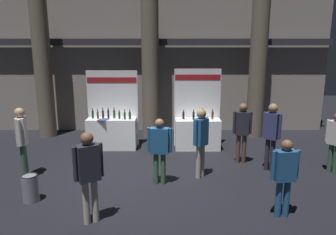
# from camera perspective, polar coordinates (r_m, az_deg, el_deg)

# --- Properties ---
(ground_plane) EXTENTS (26.61, 26.61, 0.00)m
(ground_plane) POSITION_cam_1_polar(r_m,az_deg,el_deg) (8.42, -4.49, -10.38)
(ground_plane) COLOR black
(hall_colonnade) EXTENTS (13.30, 1.36, 6.17)m
(hall_colonnade) POSITION_cam_1_polar(r_m,az_deg,el_deg) (12.23, -3.15, 11.44)
(hall_colonnade) COLOR gray
(hall_colonnade) RESTS_ON ground_plane
(exhibitor_booth_0) EXTENTS (1.64, 0.75, 2.50)m
(exhibitor_booth_0) POSITION_cam_1_polar(r_m,az_deg,el_deg) (10.57, -10.01, -2.12)
(exhibitor_booth_0) COLOR white
(exhibitor_booth_0) RESTS_ON ground_plane
(exhibitor_booth_1) EXTENTS (1.50, 0.66, 2.56)m
(exhibitor_booth_1) POSITION_cam_1_polar(r_m,az_deg,el_deg) (10.42, 5.12, -2.20)
(exhibitor_booth_1) COLOR white
(exhibitor_booth_1) RESTS_ON ground_plane
(trash_bin) EXTENTS (0.35, 0.35, 0.60)m
(trash_bin) POSITION_cam_1_polar(r_m,az_deg,el_deg) (7.67, -23.36, -11.43)
(trash_bin) COLOR slate
(trash_bin) RESTS_ON ground_plane
(visitor_0) EXTENTS (0.50, 0.41, 1.79)m
(visitor_0) POSITION_cam_1_polar(r_m,az_deg,el_deg) (6.15, -14.02, -8.91)
(visitor_0) COLOR #ADA393
(visitor_0) RESTS_ON ground_plane
(visitor_1) EXTENTS (0.53, 0.25, 1.73)m
(visitor_1) POSITION_cam_1_polar(r_m,az_deg,el_deg) (9.23, 12.87, -1.85)
(visitor_1) COLOR #47382D
(visitor_1) RESTS_ON ground_plane
(visitor_2) EXTENTS (0.41, 0.38, 1.83)m
(visitor_2) POSITION_cam_1_polar(r_m,az_deg,el_deg) (8.85, 17.74, -2.33)
(visitor_2) COLOR #23232D
(visitor_2) RESTS_ON ground_plane
(visitor_4) EXTENTS (0.56, 0.27, 1.57)m
(visitor_4) POSITION_cam_1_polar(r_m,az_deg,el_deg) (6.63, 19.86, -9.08)
(visitor_4) COLOR navy
(visitor_4) RESTS_ON ground_plane
(visitor_5) EXTENTS (0.39, 0.39, 1.78)m
(visitor_5) POSITION_cam_1_polar(r_m,az_deg,el_deg) (8.05, 5.71, -3.52)
(visitor_5) COLOR #ADA393
(visitor_5) RESTS_ON ground_plane
(visitor_7) EXTENTS (0.29, 0.53, 1.80)m
(visitor_7) POSITION_cam_1_polar(r_m,az_deg,el_deg) (8.80, -24.62, -3.10)
(visitor_7) COLOR #33563D
(visitor_7) RESTS_ON ground_plane
(visitor_8) EXTENTS (0.60, 0.26, 1.62)m
(visitor_8) POSITION_cam_1_polar(r_m,az_deg,el_deg) (7.66, -1.66, -5.02)
(visitor_8) COLOR #33563D
(visitor_8) RESTS_ON ground_plane
(visitor_9) EXTENTS (0.38, 0.45, 1.62)m
(visitor_9) POSITION_cam_1_polar(r_m,az_deg,el_deg) (9.37, 27.44, -3.30)
(visitor_9) COLOR #33563D
(visitor_9) RESTS_ON ground_plane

